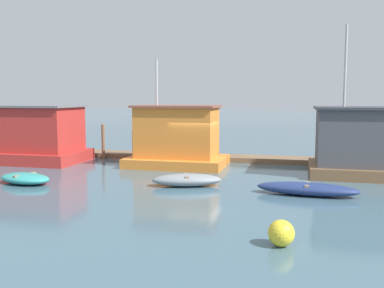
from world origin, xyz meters
name	(u,v)px	position (x,y,z in m)	size (l,w,h in m)	color
ground_plane	(196,167)	(0.00, 0.00, 0.00)	(200.00, 200.00, 0.00)	#426070
dock_walkway	(208,157)	(0.00, 2.96, 0.15)	(33.80, 1.75, 0.30)	brown
houseboat_red	(38,135)	(-9.60, -0.24, 1.58)	(5.31, 3.94, 3.36)	red
houseboat_orange	(177,138)	(-1.17, 0.28, 1.55)	(5.35, 3.70, 5.89)	orange
houseboat_brown	(363,143)	(8.44, -0.45, 1.61)	(5.02, 3.83, 7.31)	brown
dinghy_teal	(25,178)	(-6.41, -6.07, 0.23)	(2.86, 1.98, 0.46)	teal
dinghy_grey	(187,180)	(0.73, -4.87, 0.27)	(3.19, 1.92, 0.54)	gray
dinghy_navy	(307,189)	(5.75, -5.41, 0.25)	(4.01, 1.38, 0.50)	navy
mooring_post_centre	(81,145)	(-7.92, 1.84, 0.80)	(0.25, 0.25, 1.60)	brown
mooring_post_near_left	(103,142)	(-6.39, 1.84, 1.07)	(0.20, 0.20, 2.14)	brown
mooring_post_near_right	(134,145)	(-4.34, 1.84, 0.91)	(0.24, 0.24, 1.82)	brown
buoy_yellow	(281,233)	(4.98, -11.53, 0.35)	(0.69, 0.69, 0.69)	yellow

